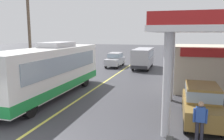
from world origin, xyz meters
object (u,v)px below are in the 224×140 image
car_at_pump (202,102)px  pedestrian_by_shop (201,106)px  pedestrian_near_pump (200,119)px  car_trailing_behind_bus (115,59)px  minibus_opposing_lane (143,57)px  coach_bus_main (51,72)px

car_at_pump → pedestrian_by_shop: size_ratio=2.53×
pedestrian_near_pump → car_trailing_behind_bus: 20.74m
car_at_pump → car_trailing_behind_bus: (-8.98, 16.61, 0.00)m
pedestrian_near_pump → minibus_opposing_lane: bearing=105.2°
minibus_opposing_lane → pedestrian_near_pump: (5.02, -18.47, -0.54)m
pedestrian_near_pump → pedestrian_by_shop: size_ratio=1.00×
coach_bus_main → minibus_opposing_lane: bearing=73.4°
minibus_opposing_lane → car_trailing_behind_bus: size_ratio=1.46×
pedestrian_by_shop → coach_bus_main: bearing=165.5°
pedestrian_by_shop → pedestrian_near_pump: bearing=-95.7°
car_at_pump → pedestrian_near_pump: (-0.26, -2.21, -0.08)m
coach_bus_main → car_trailing_behind_bus: (0.56, 14.61, -0.71)m
minibus_opposing_lane → pedestrian_by_shop: (5.20, -16.70, -0.54)m
coach_bus_main → car_trailing_behind_bus: coach_bus_main is taller
car_at_pump → minibus_opposing_lane: bearing=108.0°
coach_bus_main → pedestrian_near_pump: coach_bus_main is taller
car_at_pump → car_trailing_behind_bus: 18.88m
minibus_opposing_lane → pedestrian_by_shop: minibus_opposing_lane is taller
minibus_opposing_lane → pedestrian_near_pump: 19.14m
minibus_opposing_lane → pedestrian_by_shop: bearing=-72.7°
coach_bus_main → car_at_pump: 9.77m
car_trailing_behind_bus → pedestrian_near_pump: bearing=-65.1°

